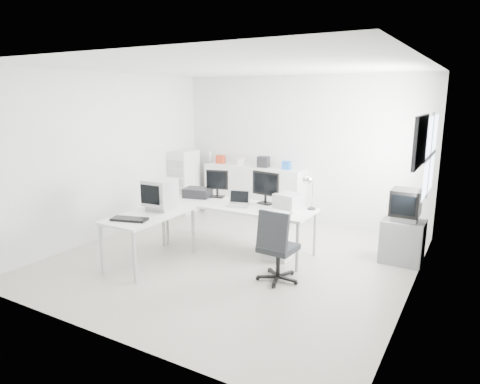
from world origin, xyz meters
The scene contains 30 objects.
floor centered at (0.00, 0.00, 0.00)m, with size 5.00×5.00×0.01m, color beige.
ceiling centered at (0.00, 0.00, 2.80)m, with size 5.00×5.00×0.01m, color white.
back_wall centered at (0.00, 2.50, 1.40)m, with size 5.00×0.02×2.80m, color silver.
left_wall centered at (-2.50, 0.00, 1.40)m, with size 0.02×5.00×2.80m, color silver.
right_wall centered at (2.50, 0.00, 1.40)m, with size 0.02×5.00×2.80m, color silver.
window centered at (2.48, 1.20, 1.60)m, with size 0.02×1.20×1.10m, color white, non-canonical shape.
wall_picture centered at (2.47, 0.10, 1.90)m, with size 0.04×0.90×0.60m, color black, non-canonical shape.
main_desk centered at (-0.13, 0.38, 0.38)m, with size 2.40×0.80×0.75m, color silver, non-canonical shape.
side_desk centered at (-0.98, -0.72, 0.38)m, with size 0.70×1.40×0.75m, color silver, non-canonical shape.
drawer_pedestal centered at (0.57, 0.43, 0.30)m, with size 0.40×0.50×0.60m, color silver.
inkjet_printer centered at (-0.98, 0.48, 0.83)m, with size 0.43×0.33×0.15m, color black.
lcd_monitor_small centered at (-0.68, 0.63, 0.99)m, with size 0.37×0.21×0.47m, color black, non-canonical shape.
lcd_monitor_large centered at (0.22, 0.63, 1.00)m, with size 0.49×0.20×0.51m, color black, non-canonical shape.
laptop centered at (-0.08, 0.28, 0.86)m, with size 0.34×0.35×0.23m, color #B7B7BA, non-canonical shape.
white_keyboard centered at (0.52, 0.23, 0.76)m, with size 0.39×0.12×0.02m, color silver.
white_mouse centered at (0.82, 0.28, 0.78)m, with size 0.06×0.06×0.06m, color silver.
laser_printer centered at (0.62, 0.60, 0.86)m, with size 0.37×0.32×0.21m, color #A2A2A2.
desk_lamp centered at (0.97, 0.68, 1.01)m, with size 0.17×0.17×0.51m, color silver, non-canonical shape.
crt_monitor centered at (-0.98, -0.47, 0.96)m, with size 0.36×0.36×0.41m, color #B7B7BA, non-canonical shape.
black_keyboard centered at (-0.98, -1.12, 0.77)m, with size 0.50×0.20×0.03m, color black.
office_chair centered at (0.90, -0.36, 0.50)m, with size 0.58×0.58×1.00m, color #292B2E, non-canonical shape.
tv_cabinet centered at (2.22, 1.14, 0.32)m, with size 0.59×0.48×0.64m, color slate.
crt_tv centered at (2.22, 1.14, 0.87)m, with size 0.50×0.48×0.45m, color black, non-canonical shape.
sideboard centered at (-0.84, 2.24, 0.52)m, with size 2.07×0.52×1.04m, color silver.
clutter_box_a centered at (-1.64, 2.24, 1.12)m, with size 0.17×0.15×0.17m, color #A53017.
clutter_box_b centered at (-1.14, 2.24, 1.10)m, with size 0.14×0.12×0.14m, color silver.
clutter_box_c centered at (-0.64, 2.24, 1.14)m, with size 0.21×0.19×0.21m, color black.
clutter_box_d centered at (-0.14, 2.24, 1.11)m, with size 0.16×0.14×0.16m, color #1958B4.
clutter_bottle centered at (-1.94, 2.28, 1.15)m, with size 0.07×0.07×0.22m, color silver.
filing_cabinet centered at (-2.28, 1.80, 0.66)m, with size 0.46×0.55×1.31m, color silver.
Camera 1 is at (3.12, -5.23, 2.41)m, focal length 32.00 mm.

